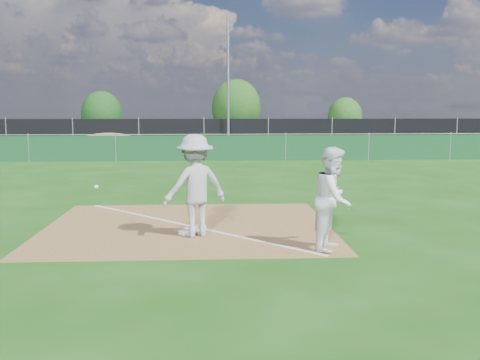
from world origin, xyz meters
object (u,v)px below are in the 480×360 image
at_px(runner, 334,199).
at_px(car_mid, 188,131).
at_px(play_at_first, 195,186).
at_px(tree_left, 102,114).
at_px(car_right, 251,133).
at_px(first_base, 190,232).
at_px(tree_right, 345,117).
at_px(light_pole, 228,82).
at_px(car_left, 94,133).
at_px(tree_mid, 236,108).

height_order(runner, car_mid, runner).
bearing_deg(play_at_first, tree_left, 104.44).
distance_m(car_mid, car_right, 4.42).
relative_size(first_base, car_mid, 0.07).
bearing_deg(runner, tree_right, 11.74).
xyz_separation_m(light_pole, tree_left, (-9.63, 9.66, -2.07)).
relative_size(car_left, car_mid, 0.82).
bearing_deg(tree_left, light_pole, -45.11).
bearing_deg(car_mid, tree_right, -53.53).
relative_size(first_base, tree_mid, 0.07).
relative_size(car_left, tree_right, 1.26).
bearing_deg(play_at_first, car_right, 83.66).
distance_m(first_base, tree_right, 35.44).
relative_size(runner, car_left, 0.44).
xyz_separation_m(car_mid, tree_mid, (3.66, 5.96, 1.61)).
bearing_deg(car_left, tree_right, -55.82).
bearing_deg(light_pole, car_right, 68.87).
bearing_deg(first_base, tree_right, 71.16).
height_order(car_mid, tree_left, tree_left).
bearing_deg(tree_left, tree_right, 4.23).
distance_m(light_pole, runner, 23.88).
height_order(first_base, tree_mid, tree_mid).
distance_m(play_at_first, tree_mid, 33.79).
relative_size(tree_left, tree_mid, 0.79).
bearing_deg(car_mid, tree_mid, -20.42).
bearing_deg(car_left, runner, -143.28).
bearing_deg(car_right, tree_right, -45.04).
relative_size(play_at_first, car_right, 0.53).
relative_size(car_left, car_right, 0.84).
bearing_deg(tree_right, car_right, -140.89).
bearing_deg(light_pole, tree_mid, 84.92).
bearing_deg(first_base, car_left, 105.99).
bearing_deg(tree_right, tree_left, -175.77).
bearing_deg(runner, first_base, 90.12).
height_order(runner, car_left, runner).
bearing_deg(car_left, tree_left, 20.81).
distance_m(car_right, tree_left, 12.55).
bearing_deg(first_base, light_pole, 86.34).
xyz_separation_m(car_right, tree_mid, (-0.70, 6.72, 1.72)).
xyz_separation_m(runner, car_left, (-10.46, 28.68, -0.20)).
relative_size(first_base, tree_right, 0.10).
bearing_deg(tree_left, play_at_first, -75.56).
height_order(tree_left, tree_right, tree_left).
height_order(play_at_first, car_left, play_at_first).
bearing_deg(tree_mid, play_at_first, -93.90).
bearing_deg(play_at_first, car_left, 106.09).
height_order(play_at_first, tree_mid, tree_mid).
bearing_deg(light_pole, car_left, 151.56).
height_order(light_pole, car_left, light_pole).
xyz_separation_m(light_pole, play_at_first, (-1.31, -22.61, -2.98)).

